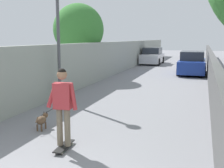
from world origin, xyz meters
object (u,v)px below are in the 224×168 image
(tree_left_mid, at_px, (79,30))
(car_far, at_px, (152,56))
(lamp_post, at_px, (58,21))
(dog, at_px, (42,120))
(car_near, at_px, (192,63))
(person_skateboarder, at_px, (63,101))
(skateboard, at_px, (64,146))

(tree_left_mid, bearing_deg, car_far, -13.86)
(lamp_post, height_order, car_far, lamp_post)
(tree_left_mid, distance_m, dog, 10.23)
(tree_left_mid, distance_m, car_near, 8.01)
(tree_left_mid, height_order, car_near, tree_left_mid)
(dog, bearing_deg, person_skateboarder, -130.72)
(lamp_post, bearing_deg, car_near, -23.42)
(car_far, bearing_deg, car_near, -149.58)
(lamp_post, xyz_separation_m, person_skateboarder, (-4.15, -2.34, -1.95))
(person_skateboarder, distance_m, car_near, 14.65)
(car_near, bearing_deg, skateboard, 171.61)
(skateboard, bearing_deg, tree_left_mid, 22.88)
(car_far, bearing_deg, skateboard, -175.29)
(lamp_post, distance_m, car_near, 11.50)
(person_skateboarder, distance_m, car_far, 21.16)
(person_skateboarder, bearing_deg, dog, 49.28)
(tree_left_mid, bearing_deg, skateboard, -157.12)
(lamp_post, bearing_deg, person_skateboarder, -150.62)
(person_skateboarder, bearing_deg, car_far, 4.71)
(skateboard, height_order, car_far, car_far)
(lamp_post, xyz_separation_m, dog, (-3.13, -1.15, -2.76))
(lamp_post, bearing_deg, tree_left_mid, 18.16)
(lamp_post, bearing_deg, dog, -159.84)
(lamp_post, height_order, car_near, lamp_post)
(person_skateboarder, bearing_deg, tree_left_mid, 22.88)
(tree_left_mid, bearing_deg, car_near, -57.78)
(person_skateboarder, xyz_separation_m, car_near, (14.48, -2.14, -0.37))
(tree_left_mid, height_order, car_far, tree_left_mid)
(lamp_post, bearing_deg, skateboard, -150.62)
(person_skateboarder, bearing_deg, skateboard, 10.62)
(lamp_post, height_order, person_skateboarder, lamp_post)
(lamp_post, xyz_separation_m, car_far, (16.93, -0.60, -2.32))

